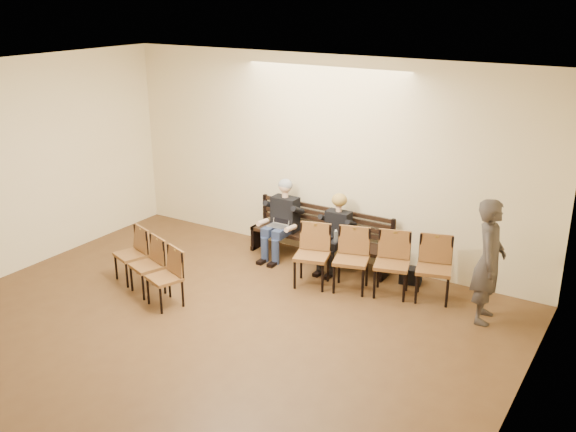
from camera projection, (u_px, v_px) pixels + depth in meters
name	position (u px, v px, depth m)	size (l,w,h in m)	color
ground	(118.00, 393.00, 7.55)	(10.00, 10.00, 0.00)	brown
room_walls	(149.00, 170.00, 7.33)	(8.02, 10.01, 3.51)	#FAE5B3
bench	(319.00, 249.00, 11.14)	(2.60, 0.90, 0.45)	black
seated_man	(282.00, 219.00, 11.23)	(0.58, 0.80, 1.39)	black
seated_woman	(335.00, 235.00, 10.74)	(0.51, 0.71, 1.19)	black
laptop	(277.00, 228.00, 11.14)	(0.32, 0.26, 0.24)	silver
water_bottle	(336.00, 243.00, 10.51)	(0.07, 0.07, 0.22)	silver
bag	(411.00, 275.00, 10.34)	(0.35, 0.24, 0.26)	black
passerby	(490.00, 252.00, 8.89)	(0.76, 0.50, 2.09)	#38322E
chair_row_front	(371.00, 263.00, 9.90)	(2.41, 0.54, 0.99)	brown
chair_row_back	(147.00, 266.00, 9.91)	(1.59, 0.48, 0.88)	brown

